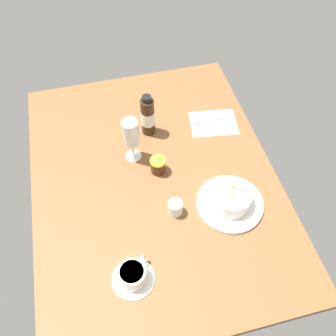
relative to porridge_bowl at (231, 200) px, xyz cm
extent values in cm
cube|color=brown|center=(16.70, 21.86, -4.62)|extent=(110.00, 84.00, 3.00)
cylinder|color=white|center=(0.00, 0.00, -2.52)|extent=(22.12, 22.12, 1.20)
cylinder|color=white|center=(0.00, 0.00, 0.93)|extent=(12.89, 12.89, 5.70)
cylinder|color=beige|center=(0.00, 0.00, 2.97)|extent=(11.09, 11.09, 1.60)
sphere|color=#7FAE4F|center=(0.47, -2.86, 3.87)|extent=(1.14, 1.14, 1.14)
sphere|color=#7FAE4F|center=(2.52, 0.04, 3.87)|extent=(0.87, 0.87, 0.87)
sphere|color=#7FAE4F|center=(2.32, -1.17, 3.87)|extent=(1.30, 1.30, 1.30)
sphere|color=#7FAE4F|center=(0.03, 0.06, 3.87)|extent=(1.06, 1.06, 1.06)
cube|color=white|center=(36.36, -6.39, -2.97)|extent=(15.94, 19.65, 0.30)
cube|color=silver|center=(35.16, -7.39, -2.57)|extent=(3.18, 14.03, 0.50)
cube|color=silver|center=(35.16, 0.41, -2.57)|extent=(2.69, 3.88, 0.40)
cube|color=silver|center=(37.96, -7.39, -2.57)|extent=(2.84, 13.01, 0.50)
ellipsoid|color=silver|center=(37.96, -0.39, -2.52)|extent=(2.40, 4.00, 0.60)
cylinder|color=white|center=(-16.93, 35.72, -2.67)|extent=(12.65, 12.65, 0.90)
cylinder|color=white|center=(-16.93, 35.72, 0.45)|extent=(8.07, 8.07, 5.35)
cylinder|color=#321C0D|center=(-16.93, 35.72, 2.63)|extent=(6.86, 6.86, 1.00)
torus|color=white|center=(-13.23, 32.30, 0.72)|extent=(3.19, 3.03, 3.60)
cylinder|color=white|center=(1.67, 18.25, -0.46)|extent=(4.73, 4.73, 5.32)
cone|color=white|center=(2.95, 19.95, 1.56)|extent=(2.69, 2.80, 2.33)
cylinder|color=white|center=(27.84, 27.07, -2.92)|extent=(5.78, 5.78, 0.40)
cylinder|color=white|center=(27.84, 27.07, 1.14)|extent=(0.80, 0.80, 7.73)
cylinder|color=white|center=(27.84, 27.07, 9.86)|extent=(5.61, 5.61, 9.71)
cylinder|color=#F2E2D0|center=(27.84, 27.07, 8.41)|extent=(4.60, 4.60, 5.83)
cylinder|color=#472411|center=(19.32, 19.85, -0.49)|extent=(5.21, 5.21, 5.26)
cylinder|color=yellow|center=(19.32, 19.85, 2.54)|extent=(5.47, 5.47, 0.80)
cylinder|color=#382314|center=(38.45, 19.14, 4.73)|extent=(5.06, 5.06, 15.70)
cylinder|color=white|center=(38.45, 19.14, 4.41)|extent=(5.16, 5.16, 5.97)
cylinder|color=black|center=(38.45, 19.14, 13.61)|extent=(3.29, 3.29, 2.05)
camera|label=1|loc=(-54.38, 34.66, 101.18)|focal=38.75mm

